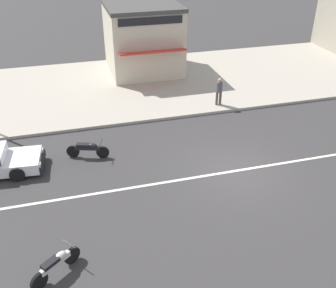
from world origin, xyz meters
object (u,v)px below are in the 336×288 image
object	(u,v)px
motorcycle_1	(56,264)
pedestrian_mid_kerb	(219,90)
motorcycle_0	(88,149)
shopfront_far_kios	(143,38)

from	to	relation	value
motorcycle_1	pedestrian_mid_kerb	distance (m)	13.20
motorcycle_0	shopfront_far_kios	distance (m)	11.05
motorcycle_0	shopfront_far_kios	world-z (taller)	shopfront_far_kios
pedestrian_mid_kerb	shopfront_far_kios	size ratio (longest dim) A/B	0.28
motorcycle_1	shopfront_far_kios	bearing A→B (deg)	69.10
motorcycle_0	pedestrian_mid_kerb	xyz separation A→B (m)	(7.44, 3.35, 0.62)
pedestrian_mid_kerb	motorcycle_0	bearing A→B (deg)	-155.77
pedestrian_mid_kerb	shopfront_far_kios	distance (m)	7.18
motorcycle_0	motorcycle_1	distance (m)	6.51
pedestrian_mid_kerb	shopfront_far_kios	xyz separation A→B (m)	(-2.79, 6.50, 1.28)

